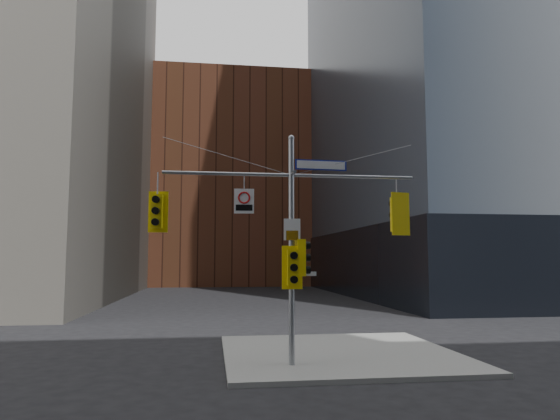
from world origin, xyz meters
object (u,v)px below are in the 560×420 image
object	(u,v)px
street_sign_blade	(321,165)
regulatory_sign_arm	(244,200)
traffic_light_east_arm	(397,214)
traffic_light_pole_front	(293,267)
traffic_light_pole_side	(302,258)
traffic_light_west_arm	(157,211)
signal_assembly	(291,225)

from	to	relation	value
street_sign_blade	regulatory_sign_arm	xyz separation A→B (m)	(-2.45, -0.02, -1.18)
traffic_light_east_arm	traffic_light_pole_front	world-z (taller)	traffic_light_east_arm
traffic_light_pole_side	traffic_light_pole_front	distance (m)	0.52
traffic_light_west_arm	traffic_light_pole_side	xyz separation A→B (m)	(4.45, -0.00, -1.40)
traffic_light_west_arm	traffic_light_pole_side	bearing A→B (deg)	6.22
traffic_light_pole_front	street_sign_blade	distance (m)	3.40
traffic_light_west_arm	traffic_light_pole_front	distance (m)	4.47
traffic_light_pole_front	traffic_light_west_arm	bearing A→B (deg)	177.20
traffic_light_east_arm	regulatory_sign_arm	distance (m)	4.97
traffic_light_west_arm	traffic_light_pole_side	size ratio (longest dim) A/B	1.10
traffic_light_west_arm	regulatory_sign_arm	bearing A→B (deg)	5.52
signal_assembly	traffic_light_pole_side	bearing A→B (deg)	1.96
traffic_light_pole_side	regulatory_sign_arm	bearing A→B (deg)	86.06
traffic_light_west_arm	traffic_light_pole_front	world-z (taller)	traffic_light_west_arm
traffic_light_pole_front	traffic_light_pole_side	bearing A→B (deg)	41.34
traffic_light_east_arm	street_sign_blade	size ratio (longest dim) A/B	0.82
traffic_light_east_arm	regulatory_sign_arm	size ratio (longest dim) A/B	1.78
traffic_light_west_arm	traffic_light_east_arm	distance (m)	7.59
traffic_light_west_arm	signal_assembly	bearing A→B (deg)	6.07
traffic_light_pole_front	regulatory_sign_arm	distance (m)	2.56
signal_assembly	traffic_light_pole_front	xyz separation A→B (m)	(0.00, -0.27, -1.31)
traffic_light_pole_side	street_sign_blade	xyz separation A→B (m)	(0.63, -0.01, 2.95)
signal_assembly	traffic_light_east_arm	xyz separation A→B (m)	(3.46, 0.00, 0.38)
signal_assembly	traffic_light_pole_side	distance (m)	1.07
traffic_light_east_arm	traffic_light_pole_front	size ratio (longest dim) A/B	1.03
signal_assembly	traffic_light_pole_side	xyz separation A→B (m)	(0.33, 0.01, -1.01)
signal_assembly	traffic_light_pole_front	distance (m)	1.34
traffic_light_east_arm	traffic_light_pole_side	distance (m)	3.43
traffic_light_pole_front	regulatory_sign_arm	size ratio (longest dim) A/B	1.73
traffic_light_east_arm	traffic_light_pole_front	distance (m)	3.87
street_sign_blade	traffic_light_pole_side	bearing A→B (deg)	176.20
regulatory_sign_arm	traffic_light_west_arm	bearing A→B (deg)	-177.39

